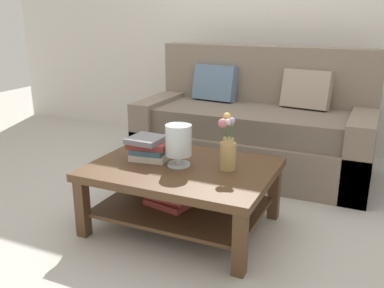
% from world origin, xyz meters
% --- Properties ---
extents(ground_plane, '(10.00, 10.00, 0.00)m').
position_xyz_m(ground_plane, '(0.00, 0.00, 0.00)').
color(ground_plane, '#B7B2A8').
extents(back_wall, '(6.40, 0.12, 2.70)m').
position_xyz_m(back_wall, '(0.00, 1.65, 1.35)').
color(back_wall, beige).
rests_on(back_wall, ground).
extents(couch, '(1.95, 0.90, 1.06)m').
position_xyz_m(couch, '(0.15, 0.81, 0.36)').
color(couch, '#7A6B5B').
rests_on(couch, ground).
extents(coffee_table, '(1.13, 0.84, 0.42)m').
position_xyz_m(coffee_table, '(0.03, -0.43, 0.31)').
color(coffee_table, '#4C331E').
rests_on(coffee_table, ground).
extents(book_stack_main, '(0.28, 0.23, 0.15)m').
position_xyz_m(book_stack_main, '(-0.22, -0.40, 0.50)').
color(book_stack_main, beige).
rests_on(book_stack_main, coffee_table).
extents(glass_hurricane_vase, '(0.16, 0.16, 0.26)m').
position_xyz_m(glass_hurricane_vase, '(0.01, -0.44, 0.58)').
color(glass_hurricane_vase, silver).
rests_on(glass_hurricane_vase, coffee_table).
extents(flower_pitcher, '(0.11, 0.10, 0.35)m').
position_xyz_m(flower_pitcher, '(0.31, -0.37, 0.56)').
color(flower_pitcher, tan).
rests_on(flower_pitcher, coffee_table).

